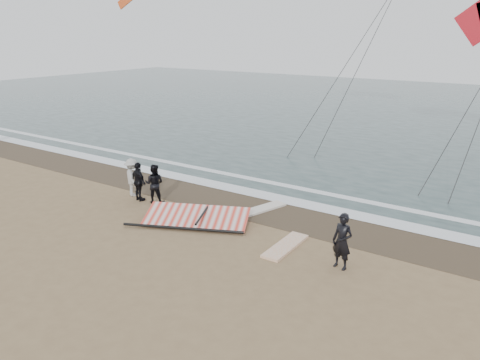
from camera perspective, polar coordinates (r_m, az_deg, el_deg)
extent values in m
plane|color=#8C704C|center=(14.73, -2.11, -9.81)|extent=(120.00, 120.00, 0.00)
cube|color=#233838|center=(44.74, 23.81, 7.43)|extent=(120.00, 54.00, 0.02)
cube|color=#4C3D2B|center=(18.22, 6.26, -4.33)|extent=(120.00, 2.80, 0.01)
cube|color=white|center=(19.39, 8.21, -2.97)|extent=(120.00, 0.90, 0.01)
cube|color=white|center=(20.85, 10.27, -1.59)|extent=(120.00, 0.45, 0.01)
imported|color=black|center=(14.26, 12.35, -7.32)|extent=(0.70, 0.53, 1.74)
cube|color=silver|center=(15.63, 5.57, -8.01)|extent=(0.65, 2.23, 0.09)
cube|color=silver|center=(18.68, 2.69, -3.55)|extent=(1.19, 2.24, 0.09)
imported|color=black|center=(19.55, -10.40, -0.43)|extent=(0.99, 0.91, 1.65)
imported|color=black|center=(19.90, -12.25, -0.21)|extent=(1.04, 0.63, 1.66)
imported|color=#ACACA7|center=(20.58, -13.01, 0.32)|extent=(1.22, 1.10, 1.65)
cube|color=black|center=(17.97, -4.62, -4.46)|extent=(2.65, 1.64, 0.10)
cube|color=red|center=(17.32, -5.35, -4.44)|extent=(4.10, 2.91, 0.41)
cylinder|color=black|center=(16.85, -7.02, -5.86)|extent=(4.09, 1.90, 0.10)
cylinder|color=black|center=(17.09, -4.59, -4.19)|extent=(0.85, 1.78, 0.08)
cylinder|color=#262626|center=(25.88, 26.44, 8.52)|extent=(0.04, 0.04, 12.89)
cylinder|color=#262626|center=(29.93, 13.37, 14.40)|extent=(0.04, 0.04, 15.12)
cylinder|color=#262626|center=(30.03, 14.84, 14.31)|extent=(0.04, 0.04, 14.46)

